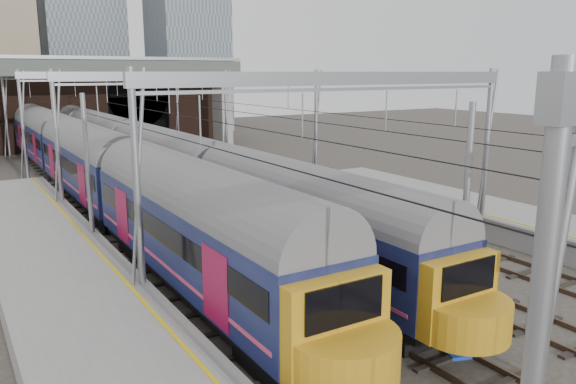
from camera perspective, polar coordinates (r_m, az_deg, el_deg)
ground at (r=17.90m, az=21.78°, el=-14.80°), size 160.00×160.00×0.00m
tracks at (r=28.66m, az=-2.88°, el=-3.74°), size 14.40×80.00×0.22m
overhead_line at (r=33.43m, az=-8.44°, el=9.80°), size 16.80×80.00×8.00m
retaining_wall at (r=62.95m, az=-18.33°, el=8.32°), size 28.00×2.75×9.00m
overbridge at (r=56.76m, az=-18.49°, el=10.93°), size 28.00×3.00×9.25m
train_main at (r=41.46m, az=-15.68°, el=4.09°), size 2.62×60.54×4.56m
train_second at (r=35.28m, az=-19.47°, el=2.75°), size 2.86×49.63×4.90m
signal_near_left at (r=13.97m, az=1.91°, el=-8.84°), size 0.32×0.45×4.47m
equip_cover_a at (r=17.23m, az=17.23°, el=-15.36°), size 1.02×0.86×0.10m
equip_cover_b at (r=23.06m, az=-0.08°, el=-7.65°), size 0.90×0.75×0.09m
equip_cover_c at (r=24.90m, az=6.42°, el=-6.19°), size 0.97×0.71×0.11m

